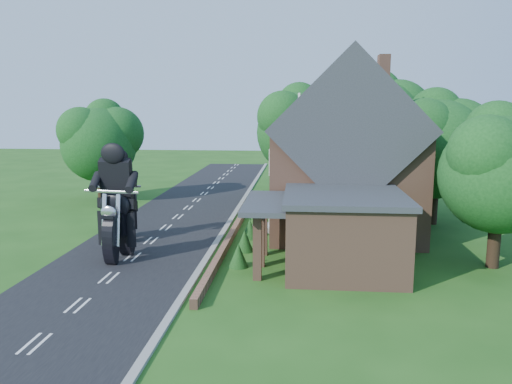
# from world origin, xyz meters

# --- Properties ---
(ground) EXTENTS (120.00, 120.00, 0.00)m
(ground) POSITION_xyz_m (0.00, 0.00, 0.00)
(ground) COLOR #1F4D15
(ground) RESTS_ON ground
(road) EXTENTS (7.00, 80.00, 0.02)m
(road) POSITION_xyz_m (0.00, 0.00, 0.01)
(road) COLOR black
(road) RESTS_ON ground
(kerb) EXTENTS (0.30, 80.00, 0.12)m
(kerb) POSITION_xyz_m (3.65, 0.00, 0.06)
(kerb) COLOR gray
(kerb) RESTS_ON ground
(garden_wall) EXTENTS (0.30, 22.00, 0.40)m
(garden_wall) POSITION_xyz_m (4.30, 5.00, 0.20)
(garden_wall) COLOR #8D5F48
(garden_wall) RESTS_ON ground
(house) EXTENTS (9.54, 8.64, 10.24)m
(house) POSITION_xyz_m (10.49, 6.00, 4.34)
(house) COLOR #8D5F48
(house) RESTS_ON ground
(annex) EXTENTS (7.05, 5.94, 3.44)m
(annex) POSITION_xyz_m (9.87, -0.80, 1.77)
(annex) COLOR #8D5F48
(annex) RESTS_ON ground
(tree_annex_side) EXTENTS (5.64, 5.20, 7.48)m
(tree_annex_side) POSITION_xyz_m (17.13, 0.10, 4.69)
(tree_annex_side) COLOR black
(tree_annex_side) RESTS_ON ground
(tree_house_right) EXTENTS (6.51, 6.00, 8.40)m
(tree_house_right) POSITION_xyz_m (16.65, 8.62, 5.19)
(tree_house_right) COLOR black
(tree_house_right) RESTS_ON ground
(tree_behind_house) EXTENTS (7.81, 7.20, 10.08)m
(tree_behind_house) POSITION_xyz_m (14.18, 16.14, 6.23)
(tree_behind_house) COLOR black
(tree_behind_house) RESTS_ON ground
(tree_behind_left) EXTENTS (6.94, 6.40, 9.16)m
(tree_behind_left) POSITION_xyz_m (8.16, 17.13, 5.73)
(tree_behind_left) COLOR black
(tree_behind_left) RESTS_ON ground
(tree_far_road) EXTENTS (6.08, 5.60, 7.84)m
(tree_far_road) POSITION_xyz_m (-6.86, 14.11, 4.84)
(tree_far_road) COLOR black
(tree_far_road) RESTS_ON ground
(shrub_a) EXTENTS (0.90, 0.90, 1.10)m
(shrub_a) POSITION_xyz_m (5.30, -1.00, 0.55)
(shrub_a) COLOR #133B13
(shrub_a) RESTS_ON ground
(shrub_b) EXTENTS (0.90, 0.90, 1.10)m
(shrub_b) POSITION_xyz_m (5.30, 1.50, 0.55)
(shrub_b) COLOR #133B13
(shrub_b) RESTS_ON ground
(shrub_c) EXTENTS (0.90, 0.90, 1.10)m
(shrub_c) POSITION_xyz_m (5.30, 4.00, 0.55)
(shrub_c) COLOR #133B13
(shrub_c) RESTS_ON ground
(shrub_d) EXTENTS (0.90, 0.90, 1.10)m
(shrub_d) POSITION_xyz_m (5.30, 9.00, 0.55)
(shrub_d) COLOR #133B13
(shrub_d) RESTS_ON ground
(shrub_e) EXTENTS (0.90, 0.90, 1.10)m
(shrub_e) POSITION_xyz_m (5.30, 11.50, 0.55)
(shrub_e) COLOR #133B13
(shrub_e) RESTS_ON ground
(shrub_f) EXTENTS (0.90, 0.90, 1.10)m
(shrub_f) POSITION_xyz_m (5.30, 14.00, 0.55)
(shrub_f) COLOR #133B13
(shrub_f) RESTS_ON ground
(motorcycle_lead) EXTENTS (0.68, 1.83, 1.67)m
(motorcycle_lead) POSITION_xyz_m (-0.45, -0.49, 0.83)
(motorcycle_lead) COLOR black
(motorcycle_lead) RESTS_ON ground
(motorcycle_follow) EXTENTS (0.63, 1.66, 1.50)m
(motorcycle_follow) POSITION_xyz_m (-1.57, 2.93, 0.75)
(motorcycle_follow) COLOR black
(motorcycle_follow) RESTS_ON ground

